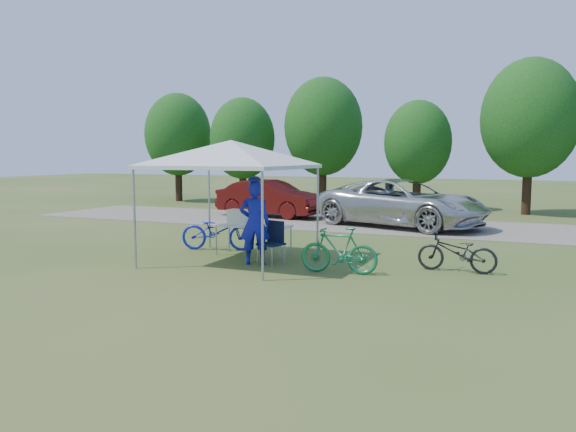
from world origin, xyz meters
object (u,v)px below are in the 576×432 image
cyclist (255,223)px  sedan (270,198)px  cooler (238,217)px  bike_blue (217,231)px  folding_chair (273,238)px  minivan (402,203)px  bike_dark (457,252)px  bike_green (339,250)px  folding_table (253,227)px

cyclist → sedan: cyclist is taller
cooler → bike_blue: cooler is taller
folding_chair → sedan: 9.64m
folding_chair → minivan: (1.26, 7.59, 0.26)m
cyclist → bike_blue: cyclist is taller
bike_blue → bike_dark: (5.91, -0.43, -0.07)m
cyclist → bike_blue: size_ratio=0.98×
bike_blue → sedan: size_ratio=0.43×
bike_dark → sedan: sedan is taller
cooler → bike_blue: bearing=157.0°
bike_blue → bike_dark: bike_blue is taller
bike_green → bike_blue: bearing=-117.9°
bike_green → minivan: minivan is taller
minivan → cooler: bearing=178.1°
bike_green → minivan: 8.05m
cyclist → bike_green: cyclist is taller
folding_table → sedan: (-3.30, 7.95, 0.04)m
bike_dark → sedan: size_ratio=0.37×
folding_chair → cooler: size_ratio=1.90×
folding_table → bike_green: 2.81m
bike_blue → folding_table: bearing=-121.1°
sedan → folding_table: bearing=-149.5°
bike_blue → bike_dark: bearing=-109.5°
bike_green → folding_chair: bearing=-110.7°
bike_dark → sedan: (-8.02, 8.04, 0.32)m
bike_green → minivan: bearing=177.2°
folding_table → bike_green: bike_green is taller
cyclist → sedan: 9.72m
bike_blue → folding_chair: bearing=-132.9°
folding_table → bike_blue: bearing=164.2°
sedan → bike_green: bearing=-139.5°
bike_green → bike_dark: size_ratio=0.99×
folding_table → folding_chair: size_ratio=1.89×
bike_blue → bike_dark: 5.93m
folding_chair → cyclist: size_ratio=0.52×
folding_table → minivan: bearing=72.8°
bike_dark → cooler: bearing=-88.9°
bike_blue → bike_green: bearing=-127.5°
cooler → folding_table: bearing=0.0°
cyclist → minivan: 7.99m
bike_blue → bike_dark: size_ratio=1.16×
bike_blue → minivan: minivan is taller
cooler → bike_dark: bearing=-1.0°
bike_green → bike_dark: 2.44m
folding_chair → bike_green: 1.74m
folding_table → cyclist: 1.14m
folding_chair → sedan: sedan is taller
bike_dark → minivan: 7.42m
bike_blue → sedan: bearing=0.2°
sedan → bike_dark: bearing=-127.2°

